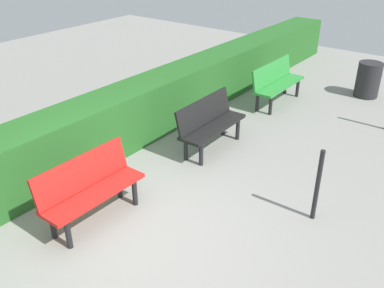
# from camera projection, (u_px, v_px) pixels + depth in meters

# --- Properties ---
(ground_plane) EXTENTS (20.05, 20.05, 0.00)m
(ground_plane) POSITION_uv_depth(u_px,v_px,m) (134.00, 235.00, 5.20)
(ground_plane) COLOR gray
(bench_green) EXTENTS (1.55, 0.46, 0.86)m
(bench_green) POSITION_uv_depth(u_px,v_px,m) (276.00, 81.00, 8.81)
(bench_green) COLOR #2D8C38
(bench_green) RESTS_ON ground_plane
(bench_black) EXTENTS (1.43, 0.50, 0.86)m
(bench_black) POSITION_uv_depth(u_px,v_px,m) (210.00, 122.00, 7.01)
(bench_black) COLOR black
(bench_black) RESTS_ON ground_plane
(bench_red) EXTENTS (1.40, 0.48, 0.86)m
(bench_red) POSITION_uv_depth(u_px,v_px,m) (90.00, 187.00, 5.29)
(bench_red) COLOR red
(bench_red) RESTS_ON ground_plane
(hedge_row) EXTENTS (16.05, 0.77, 0.97)m
(hedge_row) POSITION_uv_depth(u_px,v_px,m) (99.00, 129.00, 6.77)
(hedge_row) COLOR #266023
(hedge_row) RESTS_ON ground_plane
(railing_post_mid) EXTENTS (0.06, 0.06, 1.00)m
(railing_post_mid) POSITION_uv_depth(u_px,v_px,m) (317.00, 186.00, 5.28)
(railing_post_mid) COLOR black
(railing_post_mid) RESTS_ON ground_plane
(trash_bin) EXTENTS (0.51, 0.51, 0.76)m
(trash_bin) POSITION_uv_depth(u_px,v_px,m) (368.00, 80.00, 9.20)
(trash_bin) COLOR #262628
(trash_bin) RESTS_ON ground_plane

